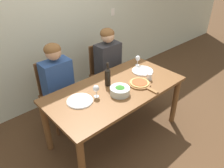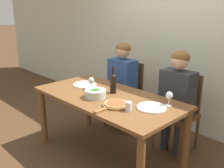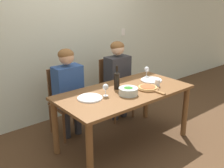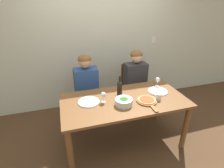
{
  "view_description": "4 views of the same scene",
  "coord_description": "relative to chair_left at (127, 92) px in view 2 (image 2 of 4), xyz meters",
  "views": [
    {
      "loc": [
        -1.52,
        -1.62,
        2.18
      ],
      "look_at": [
        -0.02,
        0.04,
        0.8
      ],
      "focal_mm": 35.0,
      "sensor_mm": 36.0,
      "label": 1
    },
    {
      "loc": [
        1.99,
        -1.86,
        1.73
      ],
      "look_at": [
        -0.03,
        0.1,
        0.86
      ],
      "focal_mm": 42.0,
      "sensor_mm": 36.0,
      "label": 2
    },
    {
      "loc": [
        -2.07,
        -2.27,
        1.9
      ],
      "look_at": [
        -0.12,
        0.1,
        0.84
      ],
      "focal_mm": 42.0,
      "sensor_mm": 36.0,
      "label": 3
    },
    {
      "loc": [
        -0.76,
        -1.94,
        1.99
      ],
      "look_at": [
        -0.13,
        0.16,
        0.93
      ],
      "focal_mm": 28.0,
      "sensor_mm": 36.0,
      "label": 4
    }
  ],
  "objects": [
    {
      "name": "water_tumbler",
      "position": [
        0.86,
        -0.92,
        0.29
      ],
      "size": [
        0.07,
        0.07,
        0.09
      ],
      "color": "silver",
      "rests_on": "dining_table"
    },
    {
      "name": "dinner_plate_right",
      "position": [
        0.98,
        -0.71,
        0.26
      ],
      "size": [
        0.29,
        0.29,
        0.02
      ],
      "color": "white",
      "rests_on": "dining_table"
    },
    {
      "name": "back_wall",
      "position": [
        0.42,
        0.53,
        0.84
      ],
      "size": [
        10.0,
        0.06,
        2.7
      ],
      "color": "beige",
      "rests_on": "ground"
    },
    {
      "name": "wine_bottle",
      "position": [
        0.39,
        -0.66,
        0.37
      ],
      "size": [
        0.07,
        0.07,
        0.3
      ],
      "color": "black",
      "rests_on": "dining_table"
    },
    {
      "name": "person_man",
      "position": [
        0.88,
        -0.11,
        0.24
      ],
      "size": [
        0.47,
        0.51,
        1.23
      ],
      "color": "#28282D",
      "rests_on": "ground"
    },
    {
      "name": "ground_plane",
      "position": [
        0.42,
        -0.77,
        -0.51
      ],
      "size": [
        40.0,
        40.0,
        0.0
      ],
      "primitive_type": "plane",
      "color": "#4C331E"
    },
    {
      "name": "wine_glass_left",
      "position": [
        0.12,
        -0.76,
        0.35
      ],
      "size": [
        0.07,
        0.07,
        0.15
      ],
      "color": "silver",
      "rests_on": "dining_table"
    },
    {
      "name": "wine_glass_right",
      "position": [
        1.06,
        -0.54,
        0.35
      ],
      "size": [
        0.07,
        0.07,
        0.15
      ],
      "color": "silver",
      "rests_on": "dining_table"
    },
    {
      "name": "chair_right",
      "position": [
        0.88,
        0.0,
        0.0
      ],
      "size": [
        0.42,
        0.42,
        0.94
      ],
      "color": "brown",
      "rests_on": "ground"
    },
    {
      "name": "chair_left",
      "position": [
        0.0,
        0.0,
        0.0
      ],
      "size": [
        0.42,
        0.42,
        0.94
      ],
      "color": "brown",
      "rests_on": "ground"
    },
    {
      "name": "pizza_on_board",
      "position": [
        0.69,
        -0.92,
        0.26
      ],
      "size": [
        0.28,
        0.42,
        0.04
      ],
      "color": "brown",
      "rests_on": "dining_table"
    },
    {
      "name": "person_woman",
      "position": [
        -0.0,
        -0.11,
        0.24
      ],
      "size": [
        0.47,
        0.51,
        1.23
      ],
      "color": "#28282D",
      "rests_on": "ground"
    },
    {
      "name": "broccoli_bowl",
      "position": [
        0.36,
        -0.9,
        0.29
      ],
      "size": [
        0.23,
        0.23,
        0.1
      ],
      "color": "silver",
      "rests_on": "dining_table"
    },
    {
      "name": "dinner_plate_left",
      "position": [
        -0.07,
        -0.71,
        0.26
      ],
      "size": [
        0.29,
        0.29,
        0.02
      ],
      "color": "white",
      "rests_on": "dining_table"
    },
    {
      "name": "dining_table",
      "position": [
        0.42,
        -0.77,
        0.14
      ],
      "size": [
        1.72,
        0.86,
        0.75
      ],
      "color": "brown",
      "rests_on": "ground"
    }
  ]
}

